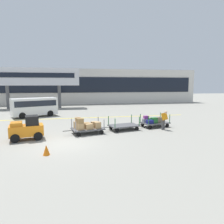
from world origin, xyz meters
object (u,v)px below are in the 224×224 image
baggage_cart_middle (124,126)px  baggage_tug (27,128)px  shuttle_van (34,106)px  baggage_cart_tail (154,121)px  baggage_handler (164,119)px  safety_cone_far (46,150)px  baggage_cart_lead (86,126)px

baggage_cart_middle → baggage_tug: bearing=-167.0°
shuttle_van → baggage_cart_tail: bearing=-35.1°
baggage_cart_middle → baggage_handler: baggage_handler is taller
baggage_tug → safety_cone_far: baggage_tug is taller
baggage_tug → baggage_handler: 10.26m
baggage_handler → shuttle_van: size_ratio=0.30×
shuttle_van → safety_cone_far: size_ratio=9.38×
safety_cone_far → shuttle_van: bearing=102.7°
baggage_cart_lead → baggage_cart_tail: baggage_cart_lead is taller
baggage_tug → baggage_cart_tail: 10.07m
shuttle_van → baggage_tug: bearing=-82.3°
baggage_tug → baggage_cart_lead: (3.97, 0.91, -0.18)m
baggage_handler → safety_cone_far: (-8.55, -4.42, -0.59)m
baggage_handler → shuttle_van: 14.67m
baggage_tug → baggage_cart_lead: baggage_tug is taller
baggage_cart_lead → safety_cone_far: 4.84m
baggage_tug → baggage_cart_middle: (6.97, 1.61, -0.41)m
baggage_handler → shuttle_van: shuttle_van is taller
baggage_cart_middle → baggage_cart_tail: size_ratio=1.00×
baggage_tug → baggage_cart_middle: 7.17m
baggage_cart_lead → baggage_tug: bearing=-167.1°
shuttle_van → safety_cone_far: shuttle_van is taller
baggage_cart_tail → safety_cone_far: 9.89m
baggage_handler → safety_cone_far: baggage_handler is taller
baggage_cart_lead → baggage_handler: baggage_handler is taller
baggage_tug → baggage_cart_tail: bearing=13.0°
baggage_cart_lead → baggage_cart_tail: bearing=13.1°
baggage_tug → shuttle_van: bearing=97.7°
shuttle_van → safety_cone_far: bearing=-77.3°
baggage_handler → safety_cone_far: size_ratio=2.84×
baggage_cart_tail → baggage_handler: bearing=-71.2°
baggage_tug → safety_cone_far: 3.74m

